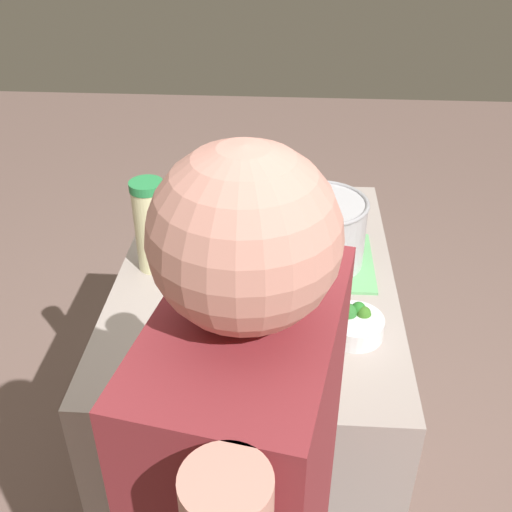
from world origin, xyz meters
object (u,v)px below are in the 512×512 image
object	(u,v)px
lemonade_pitcher	(150,226)
broccoli_bowl_back	(203,189)
cooking_pot	(320,230)
broccoli_bowl_center	(228,266)
mason_jar	(297,344)
broccoli_bowl_front	(354,324)

from	to	relation	value
lemonade_pitcher	broccoli_bowl_back	distance (m)	0.43
cooking_pot	broccoli_bowl_back	world-z (taller)	cooking_pot
broccoli_bowl_back	broccoli_bowl_center	bearing A→B (deg)	15.86
cooking_pot	mason_jar	distance (m)	0.42
broccoli_bowl_front	broccoli_bowl_center	xyz separation A→B (m)	(-0.21, -0.32, 0.00)
broccoli_bowl_front	mason_jar	bearing A→B (deg)	-49.47
cooking_pot	broccoli_bowl_back	xyz separation A→B (m)	(-0.36, -0.37, -0.07)
mason_jar	lemonade_pitcher	bearing A→B (deg)	-132.78
lemonade_pitcher	broccoli_bowl_back	size ratio (longest dim) A/B	2.41
lemonade_pitcher	mason_jar	size ratio (longest dim) A/B	2.22
lemonade_pitcher	broccoli_bowl_front	bearing A→B (deg)	64.67
broccoli_bowl_front	cooking_pot	bearing A→B (deg)	-165.42
broccoli_bowl_front	broccoli_bowl_back	xyz separation A→B (m)	(-0.66, -0.45, 0.00)
broccoli_bowl_center	broccoli_bowl_front	bearing A→B (deg)	56.18
cooking_pot	broccoli_bowl_back	distance (m)	0.52
cooking_pot	broccoli_bowl_center	world-z (taller)	cooking_pot
lemonade_pitcher	broccoli_bowl_center	size ratio (longest dim) A/B	2.08
broccoli_bowl_back	lemonade_pitcher	bearing A→B (deg)	-11.17
mason_jar	broccoli_bowl_back	distance (m)	0.83
lemonade_pitcher	broccoli_bowl_back	world-z (taller)	lemonade_pitcher
broccoli_bowl_center	broccoli_bowl_back	size ratio (longest dim) A/B	1.16
cooking_pot	mason_jar	world-z (taller)	cooking_pot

